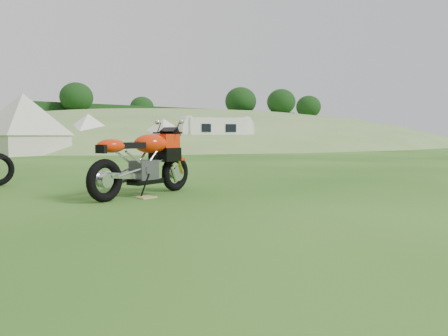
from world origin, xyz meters
TOP-DOWN VIEW (x-y plane):
  - ground at (0.00, 0.00)m, footprint 120.00×120.00m
  - hillside at (24.00, 40.00)m, footprint 80.00×64.00m
  - hedgerow at (24.00, 40.00)m, footprint 36.00×1.20m
  - sport_motorcycle at (-1.11, 1.60)m, footprint 2.25×1.22m
  - plywood_board at (-1.19, 1.34)m, footprint 0.33×0.28m
  - tent_left at (1.00, 19.49)m, footprint 4.23×4.23m
  - tent_mid at (5.27, 21.81)m, footprint 3.13×3.13m
  - tent_right at (8.62, 18.27)m, footprint 3.15×3.15m
  - caravan at (11.72, 17.23)m, footprint 5.01×3.40m

SIDE VIEW (x-z plane):
  - ground at x=0.00m, z-range 0.00..0.00m
  - hillside at x=24.00m, z-range -4.00..4.00m
  - hedgerow at x=24.00m, z-range -4.30..4.30m
  - plywood_board at x=-1.19m, z-range 0.00..0.02m
  - sport_motorcycle at x=-1.11m, z-range 0.00..1.31m
  - caravan at x=11.72m, z-range 0.00..2.15m
  - tent_right at x=8.62m, z-range 0.00..2.24m
  - tent_mid at x=5.27m, z-range 0.00..2.46m
  - tent_left at x=1.00m, z-range 0.00..2.96m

